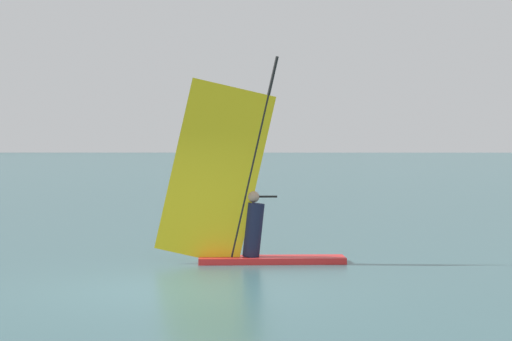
# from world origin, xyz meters

# --- Properties ---
(ground_plane) EXTENTS (4000.00, 4000.00, 0.00)m
(ground_plane) POSITION_xyz_m (0.00, 0.00, 0.00)
(ground_plane) COLOR #386066
(windsurfer) EXTENTS (3.27, 2.18, 3.99)m
(windsurfer) POSITION_xyz_m (2.62, 1.97, 0.96)
(windsurfer) COLOR red
(windsurfer) RESTS_ON ground_plane
(distant_headland) EXTENTS (1104.68, 387.84, 27.34)m
(distant_headland) POSITION_xyz_m (466.61, 1347.98, 13.67)
(distant_headland) COLOR #4C564C
(distant_headland) RESTS_ON ground_plane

